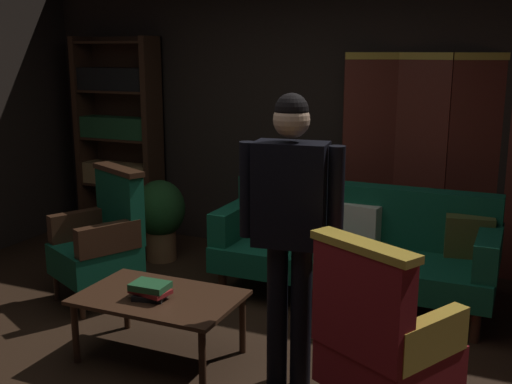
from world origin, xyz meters
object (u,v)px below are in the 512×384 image
coffee_table (159,302)px  armchair_gilt_accent (382,340)px  standing_figure (290,216)px  velvet_couch (355,243)px  armchair_wing_left (102,240)px  potted_plant (160,215)px  book_green_cloth (150,286)px  book_red_leather (150,291)px  bookshelf (120,133)px  book_black_cloth (151,296)px  folding_screen (474,164)px

coffee_table → armchair_gilt_accent: (1.44, -0.19, 0.12)m
coffee_table → standing_figure: standing_figure is taller
coffee_table → standing_figure: 1.08m
velvet_couch → armchair_wing_left: bearing=-155.6°
potted_plant → book_green_cloth: size_ratio=3.33×
armchair_wing_left → book_red_leather: bearing=-37.9°
armchair_gilt_accent → book_red_leather: bearing=174.9°
bookshelf → book_black_cloth: bearing=-51.1°
book_green_cloth → velvet_couch: bearing=59.2°
book_black_cloth → armchair_wing_left: bearing=142.1°
bookshelf → armchair_wing_left: size_ratio=1.97×
book_red_leather → book_green_cloth: bearing=0.0°
coffee_table → book_green_cloth: (-0.03, -0.06, 0.13)m
velvet_couch → book_black_cloth: velvet_couch is taller
armchair_wing_left → potted_plant: bearing=96.2°
standing_figure → book_red_leather: (-0.89, -0.07, -0.56)m
velvet_couch → book_green_cloth: bearing=-120.8°
folding_screen → velvet_couch: folding_screen is taller
book_black_cloth → coffee_table: bearing=66.1°
armchair_wing_left → bookshelf: bearing=120.7°
folding_screen → book_green_cloth: (-1.66, -2.38, -0.49)m
velvet_couch → standing_figure: size_ratio=1.25×
book_black_cloth → book_green_cloth: bearing=0.0°
bookshelf → armchair_wing_left: bookshelf is taller
coffee_table → armchair_wing_left: size_ratio=0.96×
folding_screen → potted_plant: size_ratio=2.85×
armchair_gilt_accent → book_green_cloth: 1.47m
armchair_gilt_accent → standing_figure: size_ratio=0.61×
coffee_table → armchair_wing_left: 1.12m
bookshelf → folding_screen: bearing=2.4°
bookshelf → book_black_cloth: size_ratio=10.62×
coffee_table → standing_figure: size_ratio=0.59×
bookshelf → coffee_table: 2.93m
folding_screen → bookshelf: bookshelf is taller
book_green_cloth → book_red_leather: bearing=0.0°
standing_figure → book_red_leather: size_ratio=7.02×
velvet_couch → potted_plant: (-1.89, 0.19, -0.02)m
coffee_table → book_black_cloth: (-0.03, -0.06, 0.06)m
folding_screen → standing_figure: 2.43m
potted_plant → book_black_cloth: potted_plant is taller
armchair_gilt_accent → book_black_cloth: 1.47m
bookshelf → armchair_wing_left: (0.92, -1.55, -0.59)m
book_red_leather → folding_screen: bearing=55.2°
coffee_table → book_black_cloth: size_ratio=5.18×
velvet_couch → coffee_table: size_ratio=2.12×
book_red_leather → velvet_couch: bearing=59.2°
armchair_wing_left → book_black_cloth: 1.13m
coffee_table → armchair_wing_left: bearing=145.3°
armchair_wing_left → book_green_cloth: 1.12m
armchair_wing_left → velvet_couch: bearing=24.4°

